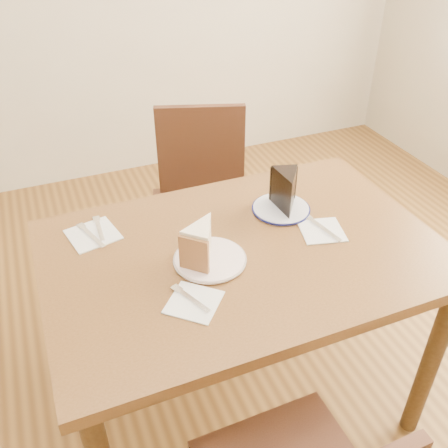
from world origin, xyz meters
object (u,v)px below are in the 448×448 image
(table, at_px, (243,273))
(chocolate_cake, at_px, (287,193))
(plate_cream, at_px, (210,259))
(carrot_cake, at_px, (203,242))
(chair_far, at_px, (203,206))
(plate_navy, at_px, (281,209))

(table, bearing_deg, chocolate_cake, 31.22)
(plate_cream, distance_m, chocolate_cake, 0.37)
(plate_cream, bearing_deg, carrot_cake, 135.42)
(carrot_cake, bearing_deg, chocolate_cake, 64.99)
(chair_far, distance_m, carrot_cake, 0.74)
(table, height_order, plate_cream, plate_cream)
(plate_cream, xyz_separation_m, carrot_cake, (-0.01, 0.01, 0.06))
(carrot_cake, bearing_deg, chair_far, 114.08)
(table, xyz_separation_m, carrot_cake, (-0.13, -0.01, 0.16))
(plate_navy, distance_m, chocolate_cake, 0.07)
(chair_far, distance_m, plate_cream, 0.72)
(plate_navy, xyz_separation_m, carrot_cake, (-0.33, -0.15, 0.06))
(chair_far, distance_m, chocolate_cake, 0.60)
(chair_far, bearing_deg, plate_cream, 90.40)
(chair_far, xyz_separation_m, chocolate_cake, (0.12, -0.50, 0.32))
(plate_cream, bearing_deg, table, 9.40)
(table, xyz_separation_m, plate_navy, (0.20, 0.14, 0.10))
(plate_navy, distance_m, carrot_cake, 0.37)
(chair_far, distance_m, plate_navy, 0.55)
(chair_far, height_order, plate_cream, chair_far)
(plate_navy, bearing_deg, table, -144.91)
(plate_cream, xyz_separation_m, plate_navy, (0.32, 0.16, 0.00))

